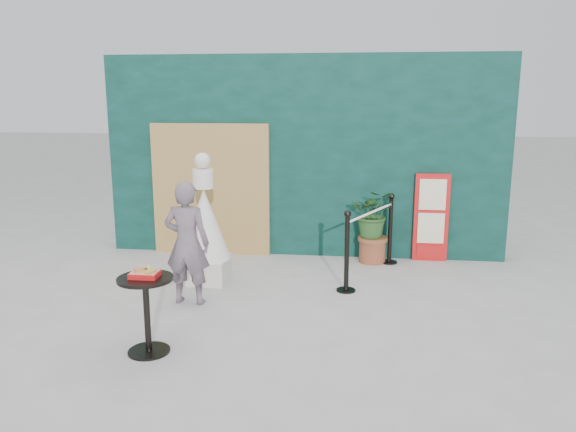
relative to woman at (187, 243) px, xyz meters
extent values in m
plane|color=#ADAAA5|center=(1.13, -0.82, -0.73)|extent=(60.00, 60.00, 0.00)
cube|color=black|center=(1.13, 2.33, 0.77)|extent=(6.00, 0.30, 3.00)
cube|color=tan|center=(-0.27, 2.12, 0.27)|extent=(1.80, 0.08, 2.00)
imported|color=slate|center=(0.00, 0.00, 0.00)|extent=(0.55, 0.37, 1.46)
cube|color=red|center=(3.03, 2.14, -0.08)|extent=(0.50, 0.06, 1.30)
cube|color=beige|center=(3.03, 2.10, 0.27)|extent=(0.38, 0.02, 0.45)
cube|color=beige|center=(3.03, 2.10, -0.23)|extent=(0.38, 0.02, 0.45)
cube|color=red|center=(3.03, 2.10, -0.58)|extent=(0.38, 0.02, 0.18)
cube|color=silver|center=(-0.01, 0.81, -0.57)|extent=(0.57, 0.57, 0.31)
cone|color=white|center=(-0.01, 0.81, 0.05)|extent=(0.66, 0.66, 0.93)
cylinder|color=silver|center=(-0.01, 0.81, 0.64)|extent=(0.27, 0.27, 0.25)
sphere|color=white|center=(-0.01, 0.81, 0.87)|extent=(0.21, 0.21, 0.21)
cylinder|color=black|center=(0.00, -1.33, -0.72)|extent=(0.40, 0.40, 0.02)
cylinder|color=black|center=(0.00, -1.33, -0.37)|extent=(0.06, 0.06, 0.72)
cylinder|color=black|center=(0.00, -1.33, 0.01)|extent=(0.52, 0.52, 0.03)
cube|color=red|center=(0.00, -1.33, 0.05)|extent=(0.26, 0.19, 0.05)
cube|color=red|center=(0.00, -1.33, 0.07)|extent=(0.24, 0.17, 0.00)
cube|color=#BD8445|center=(-0.04, -1.32, 0.09)|extent=(0.15, 0.14, 0.02)
cube|color=gold|center=(0.05, -1.35, 0.09)|extent=(0.13, 0.13, 0.02)
cone|color=gold|center=(0.02, -1.28, 0.11)|extent=(0.06, 0.06, 0.06)
cylinder|color=brown|center=(2.19, 1.95, -0.57)|extent=(0.39, 0.39, 0.32)
cylinder|color=brown|center=(2.19, 1.95, -0.38)|extent=(0.43, 0.43, 0.05)
imported|color=#274F22|center=(2.19, 1.95, 0.00)|extent=(0.64, 0.55, 0.71)
cylinder|color=black|center=(1.84, 0.63, -0.72)|extent=(0.24, 0.24, 0.02)
cylinder|color=black|center=(1.84, 0.63, -0.25)|extent=(0.06, 0.06, 0.96)
sphere|color=black|center=(1.84, 0.63, 0.26)|extent=(0.09, 0.09, 0.09)
cylinder|color=black|center=(2.44, 1.93, -0.72)|extent=(0.24, 0.24, 0.02)
cylinder|color=black|center=(2.44, 1.93, -0.25)|extent=(0.06, 0.06, 0.96)
sphere|color=black|center=(2.44, 1.93, 0.26)|extent=(0.09, 0.09, 0.09)
cylinder|color=white|center=(2.14, 1.28, 0.15)|extent=(0.63, 1.31, 0.03)
camera|label=1|loc=(1.94, -6.10, 1.67)|focal=35.00mm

